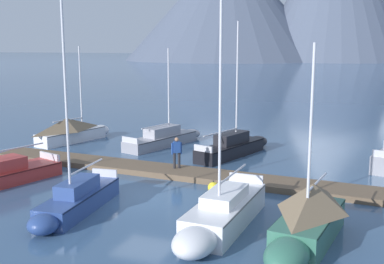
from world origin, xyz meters
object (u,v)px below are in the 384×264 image
sailboat_far_berth (235,146)px  sailboat_nearest_berth (72,130)px  sailboat_mid_dock_starboard (75,200)px  sailboat_mid_dock_port (165,138)px  sailboat_outer_slip (220,215)px  person_on_dock (177,151)px  mooring_buoy_channel_marker (213,188)px  sailboat_end_of_dock (307,219)px

sailboat_far_berth → sailboat_nearest_berth: bearing=-178.7°
sailboat_mid_dock_starboard → sailboat_far_berth: (3.10, 12.58, 0.01)m
sailboat_mid_dock_port → sailboat_outer_slip: size_ratio=0.86×
person_on_dock → mooring_buoy_channel_marker: person_on_dock is taller
sailboat_end_of_dock → sailboat_mid_dock_port: bearing=130.8°
sailboat_mid_dock_port → sailboat_mid_dock_starboard: size_ratio=0.80×
sailboat_nearest_berth → sailboat_mid_dock_port: size_ratio=0.93×
sailboat_far_berth → sailboat_outer_slip: size_ratio=0.97×
sailboat_mid_dock_port → sailboat_nearest_berth: bearing=-168.4°
mooring_buoy_channel_marker → person_on_dock: bearing=139.5°
sailboat_outer_slip → person_on_dock: size_ratio=5.02×
sailboat_nearest_berth → sailboat_outer_slip: size_ratio=0.80×
sailboat_far_berth → mooring_buoy_channel_marker: bearing=-80.7°
sailboat_far_berth → mooring_buoy_channel_marker: (1.30, -7.94, -0.31)m
mooring_buoy_channel_marker → sailboat_mid_dock_starboard: bearing=-133.5°
sailboat_nearest_berth → mooring_buoy_channel_marker: size_ratio=11.03×
person_on_dock → sailboat_outer_slip: bearing=-55.2°
sailboat_outer_slip → person_on_dock: bearing=124.8°
sailboat_outer_slip → person_on_dock: sailboat_outer_slip is taller
sailboat_mid_dock_port → mooring_buoy_channel_marker: size_ratio=11.92×
sailboat_mid_dock_port → sailboat_mid_dock_starboard: 13.88m
sailboat_mid_dock_starboard → mooring_buoy_channel_marker: (4.40, 4.64, -0.30)m
sailboat_far_berth → mooring_buoy_channel_marker: sailboat_far_berth is taller
sailboat_mid_dock_starboard → sailboat_end_of_dock: sailboat_mid_dock_starboard is taller
mooring_buoy_channel_marker → sailboat_far_berth: bearing=99.3°
sailboat_end_of_dock → sailboat_outer_slip: bearing=177.8°
sailboat_end_of_dock → mooring_buoy_channel_marker: (-4.91, 4.32, -0.66)m
sailboat_mid_dock_port → sailboat_outer_slip: 15.67m
sailboat_far_berth → person_on_dock: sailboat_far_berth is taller
sailboat_nearest_berth → sailboat_far_berth: sailboat_far_berth is taller
sailboat_end_of_dock → person_on_dock: size_ratio=4.09×
sailboat_mid_dock_port → person_on_dock: size_ratio=4.32×
sailboat_far_berth → sailboat_mid_dock_port: bearing=168.2°
sailboat_outer_slip → sailboat_end_of_dock: size_ratio=1.23×
mooring_buoy_channel_marker → sailboat_mid_dock_port: bearing=126.3°
sailboat_mid_dock_starboard → sailboat_nearest_berth: bearing=126.0°
sailboat_mid_dock_starboard → sailboat_outer_slip: bearing=4.1°
sailboat_mid_dock_port → sailboat_far_berth: 5.45m
sailboat_outer_slip → person_on_dock: (-4.67, 6.72, 0.66)m
sailboat_nearest_berth → person_on_dock: sailboat_nearest_berth is taller
sailboat_mid_dock_starboard → mooring_buoy_channel_marker: bearing=46.5°
sailboat_mid_dock_starboard → mooring_buoy_channel_marker: 6.41m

